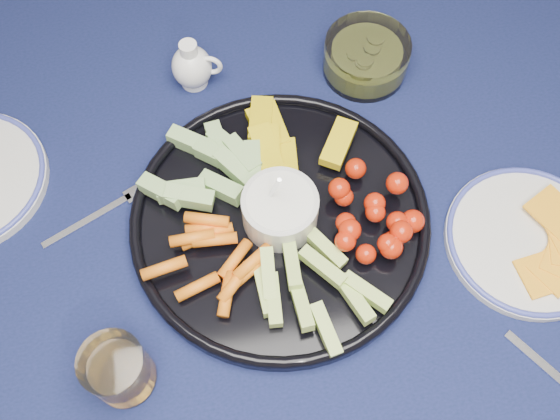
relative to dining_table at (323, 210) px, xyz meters
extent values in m
plane|color=#54331D|center=(0.00, 0.00, -0.66)|extent=(4.00, 4.00, 0.00)
cube|color=#4C3319|center=(0.00, 0.00, 0.06)|extent=(1.60, 1.00, 0.04)
cube|color=#0D1637|center=(0.00, 0.00, 0.08)|extent=(1.66, 1.06, 0.01)
cylinder|color=black|center=(-0.08, -0.05, 0.10)|extent=(0.40, 0.40, 0.02)
torus|color=black|center=(-0.08, -0.05, 0.11)|extent=(0.41, 0.41, 0.02)
cylinder|color=silver|center=(-0.08, -0.05, 0.13)|extent=(0.10, 0.10, 0.05)
cylinder|color=white|center=(-0.08, -0.05, 0.15)|extent=(0.09, 0.09, 0.01)
cylinder|color=white|center=(-0.16, 0.21, 0.09)|extent=(0.04, 0.04, 0.01)
ellipsoid|color=white|center=(-0.16, 0.21, 0.12)|extent=(0.06, 0.06, 0.07)
cylinder|color=white|center=(-0.16, 0.21, 0.16)|extent=(0.03, 0.03, 0.03)
torus|color=white|center=(-0.14, 0.20, 0.13)|extent=(0.04, 0.02, 0.04)
torus|color=#3D46AB|center=(-0.16, 0.21, 0.15)|extent=(0.03, 0.03, 0.00)
cylinder|color=white|center=(0.10, 0.19, 0.12)|extent=(0.13, 0.13, 0.06)
cylinder|color=#5C631C|center=(0.10, 0.19, 0.11)|extent=(0.11, 0.11, 0.03)
cylinder|color=silver|center=(0.25, -0.14, 0.09)|extent=(0.22, 0.22, 0.01)
torus|color=#3D46AB|center=(0.25, -0.14, 0.10)|extent=(0.22, 0.22, 0.01)
cylinder|color=white|center=(-0.30, -0.22, 0.13)|extent=(0.08, 0.08, 0.09)
cylinder|color=#BF8116|center=(-0.30, -0.22, 0.11)|extent=(0.07, 0.07, 0.05)
cube|color=silver|center=(-0.34, 0.00, 0.09)|extent=(0.13, 0.06, 0.00)
cube|color=silver|center=(-0.27, 0.03, 0.09)|extent=(0.04, 0.03, 0.00)
cube|color=silver|center=(0.22, -0.32, 0.09)|extent=(0.09, 0.13, 0.00)
camera|label=1|loc=(-0.15, -0.41, 0.86)|focal=40.00mm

